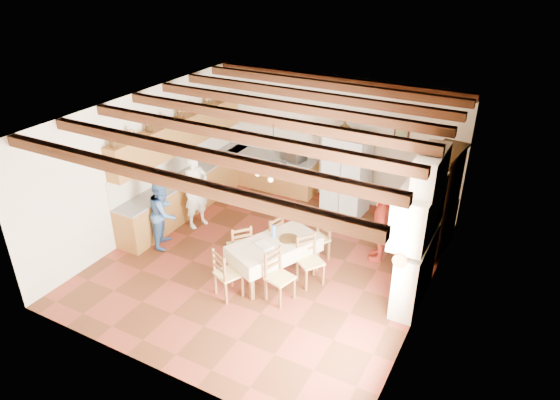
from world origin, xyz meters
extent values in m
cube|color=#4F2714|center=(0.00, 0.00, -0.01)|extent=(6.00, 6.50, 0.02)
cube|color=silver|center=(0.00, 0.00, 3.01)|extent=(6.00, 6.50, 0.02)
cube|color=#EFEACB|center=(0.00, 3.26, 1.50)|extent=(6.00, 0.02, 3.00)
cube|color=#EFEACB|center=(0.00, -3.26, 1.50)|extent=(6.00, 0.02, 3.00)
cube|color=#EFEACB|center=(-3.01, 0.00, 1.50)|extent=(0.02, 6.50, 3.00)
cube|color=#EFEACB|center=(3.01, 0.00, 1.50)|extent=(0.02, 6.50, 3.00)
cube|color=brown|center=(-2.70, 1.05, 0.43)|extent=(0.60, 4.30, 0.86)
cube|color=brown|center=(-1.55, 2.95, 0.43)|extent=(2.30, 0.60, 0.86)
cube|color=slate|center=(-2.70, 1.05, 0.88)|extent=(0.62, 4.30, 0.04)
cube|color=slate|center=(-1.55, 2.95, 0.88)|extent=(2.34, 0.62, 0.04)
cube|color=silver|center=(-2.98, 1.05, 1.20)|extent=(0.03, 4.30, 0.60)
cube|color=silver|center=(-1.55, 3.23, 1.20)|extent=(2.30, 0.03, 0.60)
cube|color=brown|center=(-2.83, 1.05, 1.85)|extent=(0.35, 4.20, 0.70)
cube|color=black|center=(1.55, 3.23, 1.85)|extent=(0.34, 0.03, 0.42)
cube|color=silver|center=(0.55, 2.66, 0.94)|extent=(0.98, 0.82, 1.88)
cube|color=beige|center=(0.33, -0.36, 0.71)|extent=(1.48, 1.88, 0.05)
cube|color=brown|center=(-0.29, -0.89, 0.35)|extent=(0.09, 0.09, 0.69)
cube|color=brown|center=(0.33, -1.18, 0.35)|extent=(0.09, 0.09, 0.69)
cube|color=brown|center=(0.33, 0.47, 0.35)|extent=(0.09, 0.09, 0.69)
cube|color=brown|center=(0.96, 0.17, 0.35)|extent=(0.09, 0.09, 0.69)
torus|color=black|center=(0.33, -0.36, 2.25)|extent=(0.47, 0.47, 0.03)
imported|color=silver|center=(-2.08, 0.50, 0.86)|extent=(0.55, 0.71, 1.71)
imported|color=#3A609D|center=(-2.19, -0.45, 0.74)|extent=(0.80, 0.88, 1.48)
imported|color=#B83422|center=(1.87, 1.12, 0.77)|extent=(0.59, 0.97, 1.55)
imported|color=silver|center=(-0.95, 2.95, 1.06)|extent=(0.65, 0.53, 0.31)
imported|color=#35220F|center=(0.43, 2.66, 2.03)|extent=(0.38, 0.38, 0.31)
camera|label=1|loc=(4.12, -7.15, 5.63)|focal=32.00mm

